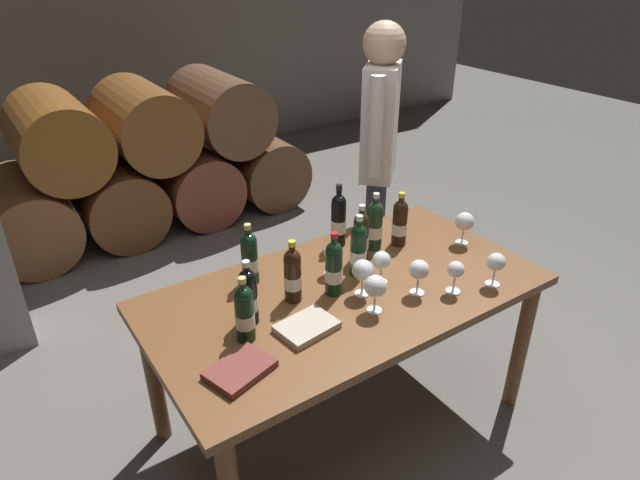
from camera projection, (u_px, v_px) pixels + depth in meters
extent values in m
plane|color=#66635E|center=(343.00, 417.00, 2.73)|extent=(14.00, 14.00, 0.00)
cube|color=gray|center=(78.00, 23.00, 5.11)|extent=(10.00, 0.24, 2.80)
cylinder|color=brown|center=(27.00, 218.00, 4.01)|extent=(0.60, 0.90, 0.60)
cylinder|color=brown|center=(115.00, 198.00, 4.32)|extent=(0.60, 0.90, 0.60)
cylinder|color=brown|center=(191.00, 180.00, 4.63)|extent=(0.60, 0.90, 0.60)
cylinder|color=brown|center=(257.00, 165.00, 4.94)|extent=(0.60, 0.90, 0.60)
cylinder|color=brown|center=(56.00, 138.00, 3.91)|extent=(0.60, 0.90, 0.60)
cylinder|color=brown|center=(144.00, 123.00, 4.22)|extent=(0.60, 0.90, 0.60)
cylinder|color=brown|center=(219.00, 110.00, 4.53)|extent=(0.60, 0.90, 0.60)
cube|color=brown|center=(346.00, 293.00, 2.38)|extent=(1.70, 0.90, 0.04)
cylinder|color=brown|center=(521.00, 346.00, 2.66)|extent=(0.07, 0.07, 0.72)
cylinder|color=brown|center=(154.00, 377.00, 2.46)|extent=(0.07, 0.07, 0.72)
cylinder|color=brown|center=(411.00, 274.00, 3.22)|extent=(0.07, 0.07, 0.72)
cylinder|color=#19381E|center=(375.00, 229.00, 2.64)|extent=(0.07, 0.07, 0.20)
sphere|color=#19381E|center=(376.00, 209.00, 2.59)|extent=(0.07, 0.07, 0.07)
cylinder|color=#19381E|center=(376.00, 204.00, 2.57)|extent=(0.03, 0.03, 0.06)
cylinder|color=silver|center=(376.00, 196.00, 2.55)|extent=(0.03, 0.03, 0.02)
cylinder|color=silver|center=(375.00, 231.00, 2.64)|extent=(0.07, 0.07, 0.06)
cylinder|color=black|center=(399.00, 227.00, 2.67)|extent=(0.07, 0.07, 0.19)
sphere|color=black|center=(401.00, 207.00, 2.63)|extent=(0.07, 0.07, 0.07)
cylinder|color=black|center=(401.00, 203.00, 2.61)|extent=(0.03, 0.03, 0.06)
cylinder|color=gold|center=(402.00, 195.00, 2.59)|extent=(0.03, 0.03, 0.02)
cylinder|color=silver|center=(399.00, 228.00, 2.68)|extent=(0.07, 0.07, 0.06)
cylinder|color=black|center=(293.00, 280.00, 2.26)|extent=(0.07, 0.07, 0.19)
sphere|color=black|center=(292.00, 258.00, 2.21)|extent=(0.07, 0.07, 0.07)
cylinder|color=black|center=(292.00, 253.00, 2.20)|extent=(0.03, 0.03, 0.06)
cylinder|color=gold|center=(292.00, 243.00, 2.18)|extent=(0.03, 0.03, 0.02)
cylinder|color=silver|center=(293.00, 282.00, 2.26)|extent=(0.07, 0.07, 0.06)
cylinder|color=black|center=(358.00, 254.00, 2.43)|extent=(0.07, 0.07, 0.20)
sphere|color=black|center=(359.00, 232.00, 2.38)|extent=(0.07, 0.07, 0.07)
cylinder|color=black|center=(359.00, 227.00, 2.36)|extent=(0.03, 0.03, 0.06)
cylinder|color=silver|center=(360.00, 218.00, 2.34)|extent=(0.03, 0.03, 0.02)
cylinder|color=silver|center=(358.00, 256.00, 2.43)|extent=(0.07, 0.07, 0.06)
cylinder|color=black|center=(334.00, 273.00, 2.30)|extent=(0.07, 0.07, 0.20)
sphere|color=black|center=(334.00, 250.00, 2.25)|extent=(0.07, 0.07, 0.07)
cylinder|color=black|center=(334.00, 245.00, 2.23)|extent=(0.03, 0.03, 0.06)
cylinder|color=#B21E23|center=(334.00, 235.00, 2.21)|extent=(0.03, 0.03, 0.02)
cylinder|color=silver|center=(334.00, 275.00, 2.30)|extent=(0.07, 0.07, 0.06)
cylinder|color=black|center=(250.00, 262.00, 2.37)|extent=(0.07, 0.07, 0.20)
sphere|color=black|center=(249.00, 241.00, 2.32)|extent=(0.07, 0.07, 0.07)
cylinder|color=black|center=(248.00, 236.00, 2.31)|extent=(0.03, 0.03, 0.06)
cylinder|color=tan|center=(248.00, 227.00, 2.29)|extent=(0.03, 0.03, 0.02)
cylinder|color=silver|center=(250.00, 264.00, 2.38)|extent=(0.07, 0.07, 0.06)
cylinder|color=black|center=(361.00, 240.00, 2.55)|extent=(0.07, 0.07, 0.19)
sphere|color=black|center=(362.00, 221.00, 2.50)|extent=(0.07, 0.07, 0.07)
cylinder|color=black|center=(362.00, 216.00, 2.49)|extent=(0.03, 0.03, 0.06)
cylinder|color=silver|center=(362.00, 207.00, 2.47)|extent=(0.03, 0.03, 0.02)
cylinder|color=silver|center=(361.00, 242.00, 2.56)|extent=(0.07, 0.07, 0.06)
cylinder|color=black|center=(245.00, 318.00, 2.03)|extent=(0.07, 0.07, 0.19)
sphere|color=black|center=(243.00, 295.00, 1.98)|extent=(0.07, 0.07, 0.07)
cylinder|color=black|center=(243.00, 290.00, 1.97)|extent=(0.03, 0.03, 0.06)
cylinder|color=tan|center=(242.00, 280.00, 1.95)|extent=(0.03, 0.03, 0.02)
cylinder|color=silver|center=(245.00, 320.00, 2.04)|extent=(0.07, 0.07, 0.06)
cylinder|color=black|center=(339.00, 224.00, 2.67)|extent=(0.07, 0.07, 0.22)
sphere|color=black|center=(339.00, 202.00, 2.61)|extent=(0.07, 0.07, 0.07)
cylinder|color=black|center=(339.00, 197.00, 2.60)|extent=(0.03, 0.03, 0.07)
cylinder|color=black|center=(339.00, 187.00, 2.58)|extent=(0.03, 0.03, 0.03)
cylinder|color=silver|center=(338.00, 226.00, 2.67)|extent=(0.07, 0.07, 0.07)
cylinder|color=black|center=(249.00, 301.00, 2.12)|extent=(0.07, 0.07, 0.19)
sphere|color=black|center=(247.00, 279.00, 2.08)|extent=(0.07, 0.07, 0.07)
cylinder|color=black|center=(247.00, 273.00, 2.06)|extent=(0.03, 0.03, 0.06)
cylinder|color=silver|center=(246.00, 264.00, 2.04)|extent=(0.03, 0.03, 0.02)
cylinder|color=silver|center=(249.00, 303.00, 2.13)|extent=(0.07, 0.07, 0.06)
cylinder|color=white|center=(374.00, 310.00, 2.23)|extent=(0.06, 0.06, 0.00)
cylinder|color=white|center=(374.00, 302.00, 2.21)|extent=(0.01, 0.01, 0.07)
sphere|color=white|center=(375.00, 286.00, 2.17)|extent=(0.09, 0.09, 0.09)
cylinder|color=white|center=(417.00, 292.00, 2.34)|extent=(0.06, 0.06, 0.00)
cylinder|color=white|center=(418.00, 285.00, 2.32)|extent=(0.01, 0.01, 0.07)
sphere|color=white|center=(419.00, 270.00, 2.29)|extent=(0.09, 0.09, 0.09)
cylinder|color=white|center=(362.00, 294.00, 2.34)|extent=(0.06, 0.06, 0.00)
cylinder|color=white|center=(362.00, 286.00, 2.32)|extent=(0.01, 0.01, 0.07)
sphere|color=white|center=(363.00, 270.00, 2.28)|extent=(0.09, 0.09, 0.09)
cylinder|color=white|center=(331.00, 273.00, 2.48)|extent=(0.06, 0.06, 0.00)
cylinder|color=white|center=(331.00, 265.00, 2.46)|extent=(0.01, 0.01, 0.07)
sphere|color=white|center=(331.00, 252.00, 2.43)|extent=(0.07, 0.07, 0.07)
cylinder|color=white|center=(453.00, 291.00, 2.35)|extent=(0.06, 0.06, 0.00)
cylinder|color=white|center=(454.00, 283.00, 2.33)|extent=(0.01, 0.01, 0.07)
sphere|color=white|center=(456.00, 269.00, 2.30)|extent=(0.07, 0.07, 0.07)
cylinder|color=white|center=(462.00, 243.00, 2.73)|extent=(0.06, 0.06, 0.00)
cylinder|color=white|center=(463.00, 235.00, 2.71)|extent=(0.01, 0.01, 0.07)
sphere|color=white|center=(465.00, 221.00, 2.67)|extent=(0.09, 0.09, 0.09)
cylinder|color=white|center=(380.00, 282.00, 2.41)|extent=(0.06, 0.06, 0.00)
cylinder|color=white|center=(381.00, 274.00, 2.40)|extent=(0.01, 0.01, 0.07)
sphere|color=white|center=(382.00, 260.00, 2.36)|extent=(0.08, 0.08, 0.08)
cylinder|color=white|center=(492.00, 284.00, 2.40)|extent=(0.06, 0.06, 0.00)
cylinder|color=white|center=(494.00, 276.00, 2.38)|extent=(0.01, 0.01, 0.07)
sphere|color=white|center=(496.00, 262.00, 2.35)|extent=(0.08, 0.08, 0.08)
cube|color=#B2A893|center=(307.00, 327.00, 2.12)|extent=(0.24, 0.19, 0.03)
cube|color=brown|center=(240.00, 370.00, 1.91)|extent=(0.26, 0.22, 0.03)
cylinder|color=#383842|center=(375.00, 235.00, 3.51)|extent=(0.11, 0.11, 0.85)
cylinder|color=#383842|center=(373.00, 243.00, 3.41)|extent=(0.11, 0.11, 0.85)
cube|color=silver|center=(380.00, 122.00, 3.10)|extent=(0.36, 0.35, 0.64)
cylinder|color=silver|center=(384.00, 107.00, 3.27)|extent=(0.08, 0.08, 0.54)
cylinder|color=silver|center=(376.00, 128.00, 2.91)|extent=(0.08, 0.08, 0.54)
sphere|color=tan|center=(384.00, 43.00, 2.90)|extent=(0.23, 0.23, 0.23)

